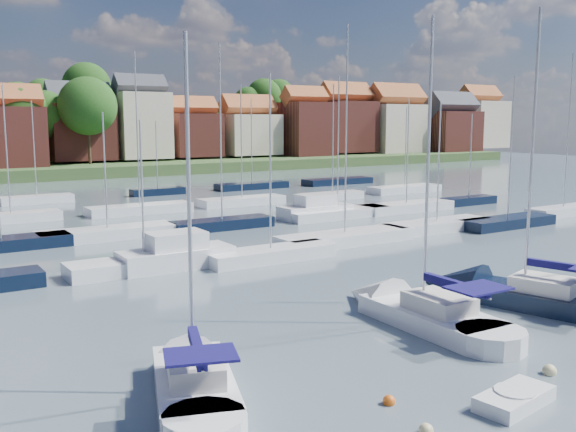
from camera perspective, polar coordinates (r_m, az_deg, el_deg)
ground at (r=60.49m, az=-12.53°, el=-0.25°), size 260.00×260.00×0.00m
sailboat_left at (r=22.65m, az=-8.53°, el=-14.05°), size 5.29×9.55×12.70m
sailboat_centre at (r=30.10m, az=10.98°, el=-8.37°), size 3.04×10.71×14.52m
sailboat_navy at (r=34.17m, az=19.00°, el=-6.64°), size 5.95×11.47×15.40m
tender at (r=22.41m, az=19.49°, el=-15.07°), size 3.03×1.74×0.62m
buoy_c at (r=21.68m, az=8.96°, el=-16.19°), size 0.41×0.41×0.41m
buoy_d at (r=25.49m, az=22.21°, el=-12.87°), size 0.51×0.51×0.51m
buoy_e at (r=36.72m, az=15.26°, el=-6.01°), size 0.51×0.51×0.51m
marina_field at (r=56.65m, az=-9.05°, el=-0.30°), size 79.62×41.41×15.93m
far_shore_town at (r=150.71m, az=-23.98°, el=6.13°), size 212.46×90.00×22.27m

